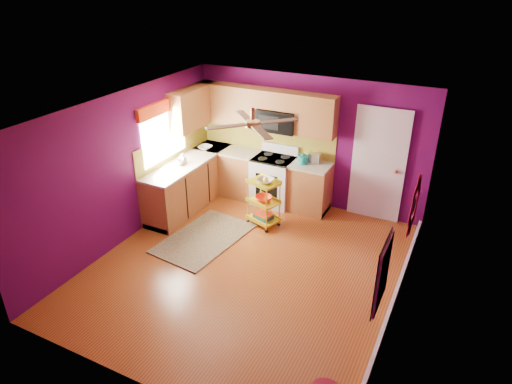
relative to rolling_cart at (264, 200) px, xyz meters
The scene contains 17 objects.
ground 1.42m from the rolling_cart, 75.24° to the right, with size 5.00×5.00×0.00m, color brown.
room_envelope 1.76m from the rolling_cart, 74.13° to the right, with size 4.54×5.04×2.52m.
lower_cabinets 1.14m from the rolling_cart, 152.43° to the left, with size 2.81×2.31×0.94m.
electric_range 0.91m from the rolling_cart, 103.40° to the left, with size 0.76×0.66×1.13m.
upper_cabinetry 1.81m from the rolling_cart, 135.69° to the left, with size 2.80×2.30×1.26m.
left_window 2.26m from the rolling_cart, behind, with size 0.08×1.35×1.08m.
panel_door 2.13m from the rolling_cart, 34.81° to the left, with size 0.95×0.11×2.15m.
right_wall_art 3.19m from the rolling_cart, 32.41° to the right, with size 0.04×2.74×1.04m.
ceiling_fan 2.13m from the rolling_cart, 72.69° to the right, with size 1.01×1.01×0.26m.
shag_rug 1.24m from the rolling_cart, 128.41° to the right, with size 1.06×1.72×0.02m, color black.
rolling_cart is the anchor object (origin of this frame).
teal_kettle 1.09m from the rolling_cart, 66.81° to the left, with size 0.18×0.18×0.21m.
toaster 1.29m from the rolling_cart, 62.12° to the left, with size 0.22×0.15×0.18m, color beige.
soap_bottle_a 1.70m from the rolling_cart, behind, with size 0.09×0.09×0.19m, color #EA3F72.
soap_bottle_b 1.75m from the rolling_cart, behind, with size 0.13×0.13×0.16m, color white.
counter_dish 1.84m from the rolling_cart, 157.01° to the left, with size 0.26×0.26×0.06m, color white.
counter_cup 1.69m from the rolling_cart, behind, with size 0.14×0.14×0.11m, color white.
Camera 1 is at (2.73, -5.17, 4.25)m, focal length 32.00 mm.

